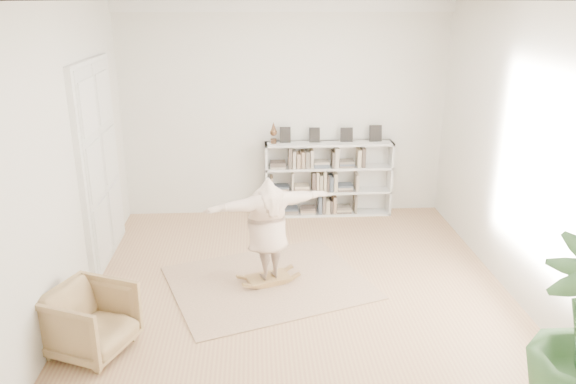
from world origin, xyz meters
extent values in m
plane|color=#A77856|center=(0.00, 0.00, 0.00)|extent=(6.00, 6.00, 0.00)
plane|color=silver|center=(0.00, 3.00, 1.80)|extent=(5.50, 0.00, 5.50)
plane|color=silver|center=(0.00, -3.00, 1.80)|extent=(5.50, 0.00, 5.50)
plane|color=silver|center=(-2.75, 0.00, 1.80)|extent=(0.00, 6.00, 6.00)
plane|color=silver|center=(2.75, 0.00, 1.80)|extent=(0.00, 6.00, 6.00)
plane|color=white|center=(0.00, 0.00, 3.60)|extent=(6.00, 6.00, 0.00)
cube|color=white|center=(0.00, 2.94, 3.51)|extent=(5.50, 0.12, 0.18)
cube|color=white|center=(-2.71, 1.30, 1.40)|extent=(0.08, 1.78, 2.92)
cube|color=silver|center=(-2.69, 0.90, 1.40)|extent=(0.06, 0.78, 2.80)
cube|color=silver|center=(-2.69, 1.70, 1.40)|extent=(0.06, 0.78, 2.80)
cube|color=silver|center=(-0.33, 2.81, 0.65)|extent=(0.04, 0.35, 1.30)
cube|color=silver|center=(1.83, 2.81, 0.65)|extent=(0.04, 0.35, 1.30)
cube|color=silver|center=(0.75, 2.96, 0.65)|extent=(2.20, 0.04, 1.30)
cube|color=silver|center=(0.75, 2.81, 0.02)|extent=(2.20, 0.35, 0.04)
cube|color=silver|center=(0.75, 2.81, 0.43)|extent=(2.20, 0.35, 0.04)
cube|color=silver|center=(0.75, 2.81, 0.86)|extent=(2.20, 0.35, 0.04)
cube|color=silver|center=(0.75, 2.81, 1.28)|extent=(2.20, 0.35, 0.04)
cube|color=black|center=(0.00, 2.85, 1.42)|extent=(0.18, 0.07, 0.24)
cube|color=black|center=(0.50, 2.85, 1.42)|extent=(0.18, 0.07, 0.24)
cube|color=black|center=(1.05, 2.85, 1.42)|extent=(0.18, 0.07, 0.24)
cube|color=black|center=(1.55, 2.85, 1.42)|extent=(0.18, 0.07, 0.24)
imported|color=tan|center=(-2.30, -1.12, 0.37)|extent=(1.06, 1.04, 0.74)
cube|color=tan|center=(-0.37, 0.30, 0.01)|extent=(3.03, 2.72, 0.02)
cube|color=olive|center=(-0.37, 0.30, 0.08)|extent=(0.64, 0.50, 0.03)
cube|color=olive|center=(-0.37, 0.30, 0.04)|extent=(0.38, 0.18, 0.04)
cube|color=olive|center=(-0.37, 0.30, 0.04)|extent=(0.38, 0.18, 0.04)
cube|color=olive|center=(-0.37, 0.30, 0.08)|extent=(0.23, 0.13, 0.11)
cube|color=olive|center=(-0.37, 0.30, 0.08)|extent=(0.23, 0.13, 0.11)
imported|color=beige|center=(-0.37, 0.30, 0.84)|extent=(1.77, 1.02, 1.40)
camera|label=1|loc=(-0.50, -6.43, 3.62)|focal=35.00mm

